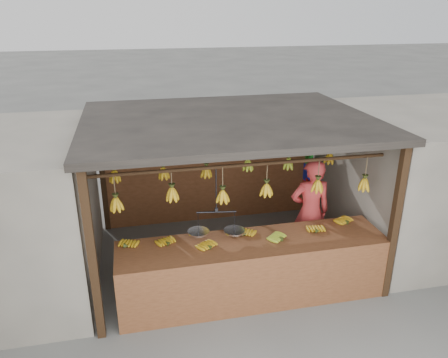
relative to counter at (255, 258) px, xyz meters
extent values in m
plane|color=#5B5B57|center=(-0.10, 1.23, -0.71)|extent=(80.00, 80.00, 0.00)
cube|color=black|center=(-2.10, -0.27, 0.44)|extent=(0.10, 0.10, 2.30)
cube|color=black|center=(1.90, -0.27, 0.44)|extent=(0.10, 0.10, 2.30)
cube|color=black|center=(-2.10, 2.73, 0.44)|extent=(0.10, 0.10, 2.30)
cube|color=black|center=(1.90, 2.73, 0.44)|extent=(0.10, 0.10, 2.30)
cube|color=black|center=(-0.10, 1.23, 1.64)|extent=(4.30, 3.30, 0.10)
cylinder|color=black|center=(-0.10, 0.23, 1.29)|extent=(4.00, 0.05, 0.05)
cylinder|color=black|center=(-0.10, 1.23, 1.29)|extent=(4.00, 0.05, 0.05)
cylinder|color=black|center=(-0.10, 2.23, 1.29)|extent=(4.00, 0.05, 0.05)
cube|color=brown|center=(-0.10, 2.73, 0.19)|extent=(4.00, 0.06, 1.80)
cube|color=slate|center=(3.50, 1.23, 0.44)|extent=(3.00, 3.00, 2.30)
cube|color=brown|center=(0.00, 0.13, 0.15)|extent=(3.77, 0.84, 0.08)
cube|color=brown|center=(0.00, -0.29, -0.26)|extent=(3.77, 0.04, 0.90)
cube|color=black|center=(-1.78, -0.24, -0.30)|extent=(0.07, 0.07, 0.82)
cube|color=black|center=(1.79, -0.24, -0.30)|extent=(0.07, 0.07, 0.82)
cube|color=black|center=(-1.78, 0.50, -0.30)|extent=(0.07, 0.07, 0.82)
cube|color=black|center=(1.79, 0.50, -0.30)|extent=(0.07, 0.07, 0.82)
ellipsoid|color=#B68813|center=(-1.72, 0.31, 0.22)|extent=(0.25, 0.29, 0.06)
ellipsoid|color=#B68813|center=(-1.15, 0.26, 0.22)|extent=(0.26, 0.29, 0.06)
ellipsoid|color=#B68813|center=(-0.61, 0.04, 0.22)|extent=(0.28, 0.30, 0.06)
ellipsoid|color=#B68813|center=(-0.08, 0.29, 0.22)|extent=(0.28, 0.30, 0.06)
ellipsoid|color=#92A523|center=(0.40, 0.06, 0.22)|extent=(0.29, 0.30, 0.06)
ellipsoid|color=#B68813|center=(0.97, 0.16, 0.22)|extent=(0.21, 0.26, 0.06)
ellipsoid|color=#B68813|center=(1.53, 0.32, 0.22)|extent=(0.26, 0.29, 0.06)
ellipsoid|color=#B68813|center=(-1.79, 0.25, 0.87)|extent=(0.16, 0.16, 0.28)
ellipsoid|color=#B68813|center=(-1.07, 0.26, 0.94)|extent=(0.16, 0.16, 0.28)
ellipsoid|color=#B68813|center=(-0.41, 0.20, 0.87)|extent=(0.16, 0.16, 0.28)
ellipsoid|color=#B68813|center=(0.20, 0.23, 0.91)|extent=(0.16, 0.16, 0.28)
ellipsoid|color=#B68813|center=(0.96, 0.25, 0.88)|extent=(0.16, 0.16, 0.28)
ellipsoid|color=#B68813|center=(1.64, 0.19, 0.87)|extent=(0.16, 0.16, 0.28)
ellipsoid|color=#B68813|center=(-1.82, 1.21, 0.90)|extent=(0.16, 0.16, 0.28)
ellipsoid|color=#B68813|center=(-1.10, 1.26, 0.87)|extent=(0.16, 0.16, 0.28)
ellipsoid|color=#B68813|center=(-0.45, 1.22, 0.85)|extent=(0.16, 0.16, 0.28)
ellipsoid|color=#92A523|center=(0.21, 1.22, 0.91)|extent=(0.16, 0.16, 0.28)
ellipsoid|color=#92A523|center=(0.89, 1.24, 0.88)|extent=(0.16, 0.16, 0.28)
ellipsoid|color=#B68813|center=(1.59, 1.24, 0.92)|extent=(0.16, 0.16, 0.28)
ellipsoid|color=#B68813|center=(-1.81, 2.18, 0.85)|extent=(0.16, 0.16, 0.28)
ellipsoid|color=#B68813|center=(-1.14, 2.27, 0.95)|extent=(0.16, 0.16, 0.28)
ellipsoid|color=#B68813|center=(-0.49, 2.24, 0.91)|extent=(0.16, 0.16, 0.28)
ellipsoid|color=#B68813|center=(0.27, 2.20, 0.90)|extent=(0.16, 0.16, 0.28)
ellipsoid|color=#B68813|center=(0.93, 2.24, 0.87)|extent=(0.16, 0.16, 0.28)
ellipsoid|color=#B68813|center=(1.62, 2.27, 0.96)|extent=(0.16, 0.16, 0.28)
cylinder|color=black|center=(-0.49, 0.23, 0.96)|extent=(0.02, 0.02, 0.64)
cylinder|color=black|center=(-0.49, 0.23, 0.64)|extent=(0.54, 0.11, 0.02)
cylinder|color=silver|center=(-0.74, 0.27, 0.34)|extent=(0.29, 0.29, 0.02)
cylinder|color=silver|center=(-0.25, 0.19, 0.34)|extent=(0.29, 0.29, 0.02)
imported|color=#BF3333|center=(1.15, 0.86, 0.17)|extent=(0.68, 0.47, 1.77)
cube|color=yellow|center=(1.84, 2.58, 0.79)|extent=(0.08, 0.26, 0.34)
cube|color=#199926|center=(1.84, 2.58, 0.49)|extent=(0.08, 0.26, 0.34)
cube|color=#1426BF|center=(1.84, 2.58, 0.15)|extent=(0.08, 0.26, 0.34)
cube|color=red|center=(1.84, 2.58, -0.12)|extent=(0.08, 0.26, 0.34)
camera|label=1|loc=(-1.53, -4.97, 3.22)|focal=35.00mm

